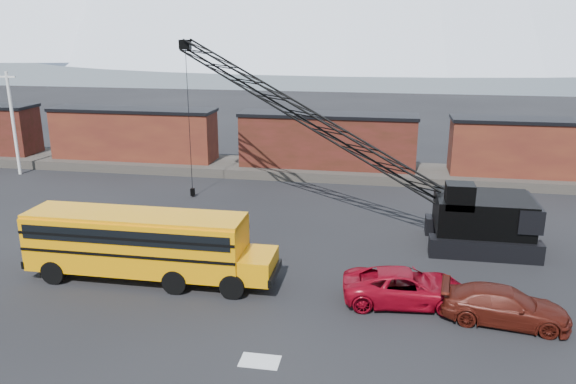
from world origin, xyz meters
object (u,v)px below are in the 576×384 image
(school_bus, at_px, (144,243))
(maroon_suv, at_px, (505,306))
(crawler_crane, at_px, (309,118))
(red_pickup, at_px, (406,287))

(school_bus, relative_size, maroon_suv, 2.37)
(crawler_crane, bearing_deg, school_bus, -122.14)
(school_bus, height_order, red_pickup, school_bus)
(school_bus, xyz_separation_m, maroon_suv, (15.58, -1.23, -1.08))
(school_bus, bearing_deg, maroon_suv, -4.53)
(red_pickup, distance_m, maroon_suv, 3.92)
(red_pickup, bearing_deg, school_bus, 83.45)
(school_bus, xyz_separation_m, red_pickup, (11.78, -0.27, -1.06))
(school_bus, distance_m, crawler_crane, 12.43)
(red_pickup, distance_m, crawler_crane, 12.77)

